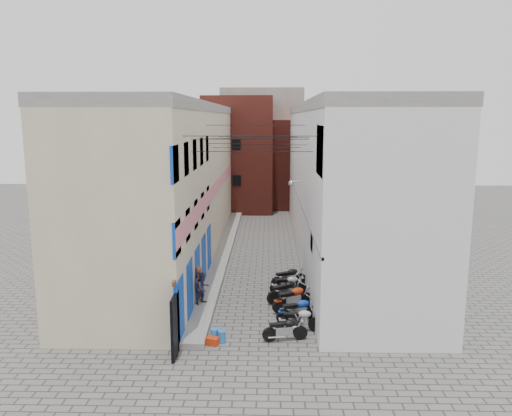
# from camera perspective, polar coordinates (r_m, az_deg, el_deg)

# --- Properties ---
(ground) EXTENTS (90.00, 90.00, 0.00)m
(ground) POSITION_cam_1_polar(r_m,az_deg,el_deg) (18.41, -0.83, -16.05)
(ground) COLOR #5E5B58
(ground) RESTS_ON ground
(plinth) EXTENTS (0.90, 26.00, 0.25)m
(plinth) POSITION_cam_1_polar(r_m,az_deg,el_deg) (30.68, -3.70, -4.95)
(plinth) COLOR slate
(plinth) RESTS_ON ground
(building_left) EXTENTS (5.10, 27.00, 9.00)m
(building_left) POSITION_cam_1_polar(r_m,az_deg,el_deg) (30.20, -9.36, 3.15)
(building_left) COLOR #BEAB90
(building_left) RESTS_ON ground
(building_right) EXTENTS (5.94, 26.00, 9.00)m
(building_right) POSITION_cam_1_polar(r_m,az_deg,el_deg) (30.02, 9.74, 3.11)
(building_right) COLOR silver
(building_right) RESTS_ON ground
(building_far_brick_left) EXTENTS (6.00, 6.00, 10.00)m
(building_far_brick_left) POSITION_cam_1_polar(r_m,az_deg,el_deg) (44.68, -1.99, 6.18)
(building_far_brick_left) COLOR maroon
(building_far_brick_left) RESTS_ON ground
(building_far_brick_right) EXTENTS (5.00, 6.00, 8.00)m
(building_far_brick_right) POSITION_cam_1_polar(r_m,az_deg,el_deg) (46.73, 4.32, 5.11)
(building_far_brick_right) COLOR maroon
(building_far_brick_right) RESTS_ON ground
(building_far_concrete) EXTENTS (8.00, 5.00, 11.00)m
(building_far_concrete) POSITION_cam_1_polar(r_m,az_deg,el_deg) (50.56, 0.70, 7.22)
(building_far_concrete) COLOR slate
(building_far_concrete) RESTS_ON ground
(far_shopfront) EXTENTS (2.00, 0.30, 2.40)m
(far_shopfront) POSITION_cam_1_polar(r_m,az_deg,el_deg) (42.27, 0.53, 0.77)
(far_shopfront) COLOR black
(far_shopfront) RESTS_ON ground
(overhead_wires) EXTENTS (5.80, 13.02, 1.32)m
(overhead_wires) POSITION_cam_1_polar(r_m,az_deg,el_deg) (24.17, -0.15, 7.80)
(overhead_wires) COLOR black
(overhead_wires) RESTS_ON ground
(motorcycle_a) EXTENTS (1.77, 0.81, 0.99)m
(motorcycle_a) POSITION_cam_1_polar(r_m,az_deg,el_deg) (19.00, 3.34, -13.54)
(motorcycle_a) COLOR black
(motorcycle_a) RESTS_ON ground
(motorcycle_b) EXTENTS (1.80, 0.62, 1.03)m
(motorcycle_b) POSITION_cam_1_polar(r_m,az_deg,el_deg) (19.80, 5.00, -12.48)
(motorcycle_b) COLOR #ADACB1
(motorcycle_b) RESTS_ON ground
(motorcycle_c) EXTENTS (1.97, 1.22, 1.09)m
(motorcycle_c) POSITION_cam_1_polar(r_m,az_deg,el_deg) (20.65, 4.85, -11.41)
(motorcycle_c) COLOR #0B30A7
(motorcycle_c) RESTS_ON ground
(motorcycle_d) EXTENTS (2.10, 1.63, 1.19)m
(motorcycle_d) POSITION_cam_1_polar(r_m,az_deg,el_deg) (21.78, 4.28, -10.09)
(motorcycle_d) COLOR #9F280B
(motorcycle_d) RESTS_ON ground
(motorcycle_e) EXTENTS (1.99, 1.53, 1.13)m
(motorcycle_e) POSITION_cam_1_polar(r_m,az_deg,el_deg) (22.70, 3.45, -9.30)
(motorcycle_e) COLOR black
(motorcycle_e) RESTS_ON ground
(motorcycle_f) EXTENTS (1.82, 0.78, 1.02)m
(motorcycle_f) POSITION_cam_1_polar(r_m,az_deg,el_deg) (23.71, 3.72, -8.58)
(motorcycle_f) COLOR #B1B1B6
(motorcycle_f) RESTS_ON ground
(motorcycle_g) EXTENTS (1.99, 1.41, 1.12)m
(motorcycle_g) POSITION_cam_1_polar(r_m,az_deg,el_deg) (24.57, 3.77, -7.79)
(motorcycle_g) COLOR black
(motorcycle_g) RESTS_ON ground
(person_a) EXTENTS (0.60, 0.67, 1.54)m
(person_a) POSITION_cam_1_polar(r_m,az_deg,el_deg) (22.23, -6.44, -8.55)
(person_a) COLOR #9A4838
(person_a) RESTS_ON plinth
(person_b) EXTENTS (0.84, 0.85, 1.39)m
(person_b) POSITION_cam_1_polar(r_m,az_deg,el_deg) (21.86, -6.09, -9.07)
(person_b) COLOR #33324B
(person_b) RESTS_ON plinth
(water_jug_near) EXTENTS (0.39, 0.39, 0.46)m
(water_jug_near) POSITION_cam_1_polar(r_m,az_deg,el_deg) (18.96, -3.94, -14.47)
(water_jug_near) COLOR #2368B0
(water_jug_near) RESTS_ON ground
(water_jug_far) EXTENTS (0.34, 0.34, 0.47)m
(water_jug_far) POSITION_cam_1_polar(r_m,az_deg,el_deg) (19.11, -4.76, -14.26)
(water_jug_far) COLOR blue
(water_jug_far) RESTS_ON ground
(red_crate) EXTENTS (0.55, 0.49, 0.28)m
(red_crate) POSITION_cam_1_polar(r_m,az_deg,el_deg) (18.89, -4.98, -14.89)
(red_crate) COLOR red
(red_crate) RESTS_ON ground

